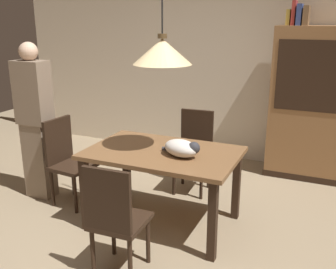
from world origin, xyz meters
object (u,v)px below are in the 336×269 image
Objects in this scene: cat_sleeping at (182,148)px; book_yellow_short at (289,17)px; pendant_lamp at (162,51)px; chair_far_back at (194,147)px; person_standing at (36,122)px; book_brown_thick at (306,16)px; book_blue_wide at (300,15)px; hutch_bookcase at (317,108)px; chair_left_side at (67,158)px; dining_table at (163,161)px; book_red_tall at (294,13)px; chair_near_front at (115,216)px.

book_yellow_short is (0.58, 1.89, 1.11)m from cat_sleeping.
pendant_lamp is at bearing -113.75° from book_yellow_short.
chair_far_back is 2.29× the size of cat_sleeping.
chair_far_back is 0.55× the size of person_standing.
chair_far_back is 0.72× the size of pendant_lamp.
person_standing is at bearing -144.30° from book_brown_thick.
book_blue_wide reaches higher than chair_far_back.
cat_sleeping is 0.31× the size of pendant_lamp.
cat_sleeping is at bearing -118.23° from hutch_bookcase.
book_blue_wide is (-0.31, 0.00, 1.08)m from hutch_bookcase.
chair_left_side is 1.38m from cat_sleeping.
cat_sleeping is (0.22, -0.06, 0.18)m from dining_table.
person_standing is at bearing 179.30° from dining_table.
book_blue_wide is at bearing 179.72° from hutch_bookcase.
book_yellow_short is 0.08m from book_red_tall.
book_red_tall reaches higher than person_standing.
hutch_bookcase is (1.01, 1.88, 0.06)m from cat_sleeping.
chair_near_front is 3.20m from book_blue_wide.
book_yellow_short reaches higher than chair_near_front.
chair_far_back and chair_near_front have the same top height.
book_blue_wide is at bearing 180.00° from book_brown_thick.
dining_table is 2.21m from hutch_bookcase.
pendant_lamp reaches higher than book_red_tall.
chair_left_side is 3.07m from book_red_tall.
dining_table is 0.76× the size of hutch_bookcase.
book_brown_thick is (0.08, 0.00, -0.01)m from book_blue_wide.
dining_table is at bearing -89.72° from chair_far_back.
person_standing is (-1.73, 0.08, 0.04)m from cat_sleeping.
dining_table is 1.01m from pendant_lamp.
book_yellow_short is 0.83× the size of book_blue_wide.
cat_sleeping is at bearing -15.97° from pendant_lamp.
person_standing is at bearing 179.30° from pendant_lamp.
chair_near_front is at bearing -108.80° from book_blue_wide.
chair_far_back is 3.88× the size of book_blue_wide.
book_brown_thick is at bearing 61.32° from dining_table.
book_red_tall is 0.14m from book_brown_thick.
cat_sleeping is 2.03× the size of book_yellow_short.
pendant_lamp is at bearing -0.70° from person_standing.
chair_left_side is at bearing -139.49° from book_brown_thick.
book_brown_thick is (0.78, 1.89, 1.13)m from cat_sleeping.
person_standing is (-1.51, -0.86, 0.35)m from chair_far_back.
cat_sleeping is at bearing -110.46° from book_blue_wide.
chair_far_back is (-0.00, 0.88, -0.14)m from dining_table.
book_red_tall is at bearing 37.24° from person_standing.
pendant_lamp is 6.50× the size of book_yellow_short.
pendant_lamp is at bearing -118.68° from book_brown_thick.
book_yellow_short is at bearing 49.52° from chair_far_back.
chair_far_back is 1.76m from chair_near_front.
pendant_lamp is at bearing -89.72° from chair_far_back.
chair_left_side is 0.55× the size of person_standing.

